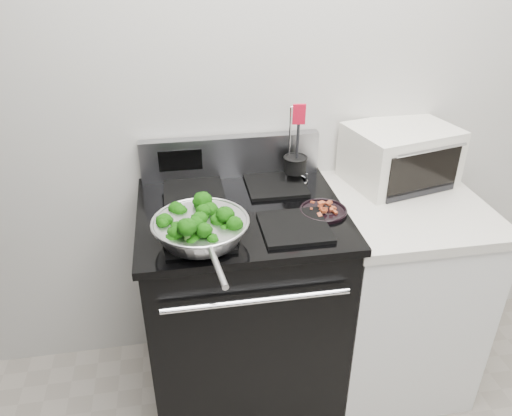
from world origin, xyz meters
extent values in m
cube|color=#B8B6AF|center=(0.00, 1.75, 1.35)|extent=(4.00, 0.02, 2.70)
cube|color=black|center=(-0.30, 1.41, 0.46)|extent=(0.76, 0.66, 0.92)
cube|color=black|center=(-0.30, 1.41, 0.94)|extent=(0.79, 0.69, 0.03)
cube|color=#99999E|center=(-0.30, 1.72, 1.04)|extent=(0.76, 0.05, 0.18)
cube|color=black|center=(-0.47, 1.24, 0.96)|extent=(0.24, 0.24, 0.01)
cube|color=black|center=(-0.13, 1.24, 0.96)|extent=(0.24, 0.24, 0.01)
cube|color=black|center=(-0.47, 1.58, 0.96)|extent=(0.24, 0.24, 0.01)
cube|color=black|center=(-0.13, 1.58, 0.96)|extent=(0.24, 0.24, 0.01)
cube|color=white|center=(0.39, 1.41, 0.44)|extent=(0.60, 0.66, 0.88)
cube|color=beige|center=(0.39, 1.41, 0.90)|extent=(0.62, 0.68, 0.04)
torus|color=silver|center=(-0.47, 1.22, 1.03)|extent=(0.34, 0.34, 0.01)
cylinder|color=silver|center=(-0.43, 0.95, 1.02)|extent=(0.04, 0.20, 0.02)
cylinder|color=black|center=(0.00, 1.34, 0.95)|extent=(0.18, 0.18, 0.01)
cylinder|color=black|center=(-0.04, 1.61, 1.03)|extent=(0.09, 0.09, 0.06)
cylinder|color=black|center=(-0.04, 1.61, 1.11)|extent=(0.01, 0.01, 0.20)
cube|color=red|center=(-0.04, 1.61, 1.25)|extent=(0.05, 0.02, 0.08)
cube|color=white|center=(0.42, 1.61, 1.04)|extent=(0.49, 0.41, 0.25)
cube|color=black|center=(0.42, 1.44, 1.03)|extent=(0.33, 0.09, 0.17)
camera|label=1|loc=(-0.52, -0.24, 1.90)|focal=35.00mm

